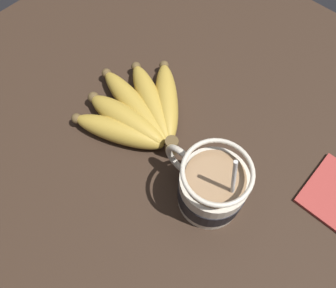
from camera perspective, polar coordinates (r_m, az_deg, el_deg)
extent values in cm
cube|color=#332319|center=(52.22, -0.28, -3.32)|extent=(95.00, 95.00, 2.84)
cylinder|color=beige|center=(45.12, 7.58, -7.85)|extent=(8.97, 8.97, 8.01)
cylinder|color=black|center=(45.51, 7.51, -8.04)|extent=(9.17, 9.17, 3.58)
torus|color=beige|center=(45.18, 2.40, -2.98)|extent=(5.81, 0.90, 5.81)
cylinder|color=#997551|center=(41.33, 8.24, -5.88)|extent=(7.77, 7.77, 0.40)
torus|color=beige|center=(39.39, 8.63, -4.71)|extent=(8.97, 8.97, 0.60)
cylinder|color=silver|center=(40.80, 11.14, -8.02)|extent=(2.57, 0.50, 13.76)
ellipsoid|color=silver|center=(47.28, 8.70, -10.10)|extent=(3.00, 2.00, 0.80)
cylinder|color=brown|center=(48.90, 0.39, -0.09)|extent=(2.00, 2.00, 3.00)
ellipsoid|color=#B79338|center=(54.31, -0.23, 7.49)|extent=(13.65, 13.18, 3.66)
sphere|color=brown|center=(59.09, -0.70, 13.53)|extent=(1.65, 1.65, 1.65)
ellipsoid|color=#B79338|center=(54.23, -2.99, 7.34)|extent=(15.99, 10.52, 3.75)
sphere|color=brown|center=(59.09, -5.59, 13.25)|extent=(1.69, 1.69, 1.69)
ellipsoid|color=#B79338|center=(53.96, -5.84, 6.60)|extent=(17.53, 6.63, 3.75)
sphere|color=brown|center=(58.82, -10.65, 12.00)|extent=(1.69, 1.69, 1.69)
ellipsoid|color=#B79338|center=(52.40, -7.02, 4.26)|extent=(15.01, 5.88, 4.15)
sphere|color=brown|center=(55.81, -12.85, 7.92)|extent=(1.87, 1.87, 1.87)
ellipsoid|color=#B79338|center=(51.66, -8.49, 2.14)|extent=(15.09, 9.38, 3.73)
sphere|color=brown|center=(54.38, -15.65, 4.32)|extent=(1.68, 1.68, 1.68)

